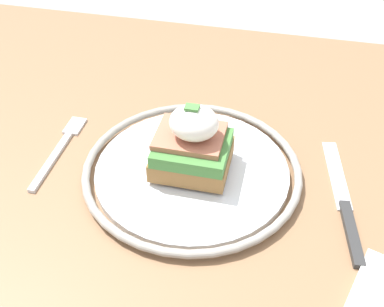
% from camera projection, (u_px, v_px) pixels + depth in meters
% --- Properties ---
extents(dining_table, '(0.98, 0.88, 0.76)m').
position_uv_depth(dining_table, '(166.00, 249.00, 0.66)').
color(dining_table, '#846042').
rests_on(dining_table, ground_plane).
extents(plate, '(0.27, 0.27, 0.02)m').
position_uv_depth(plate, '(192.00, 170.00, 0.60)').
color(plate, silver).
rests_on(plate, dining_table).
extents(sandwich, '(0.09, 0.10, 0.09)m').
position_uv_depth(sandwich, '(192.00, 145.00, 0.57)').
color(sandwich, olive).
rests_on(sandwich, plate).
extents(fork, '(0.02, 0.15, 0.00)m').
position_uv_depth(fork, '(60.00, 148.00, 0.64)').
color(fork, silver).
rests_on(fork, dining_table).
extents(knife, '(0.05, 0.20, 0.01)m').
position_uv_depth(knife, '(345.00, 207.00, 0.56)').
color(knife, '#2D2D2D').
rests_on(knife, dining_table).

